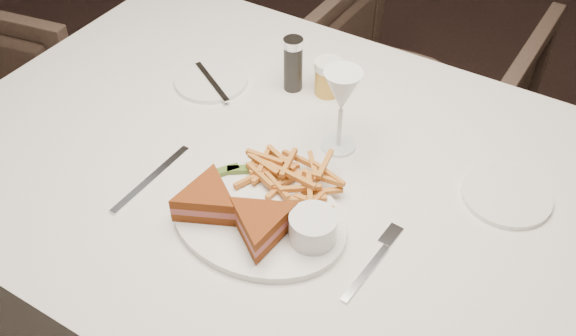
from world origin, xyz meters
The scene contains 4 objects.
ground centered at (0.00, 0.00, 0.00)m, with size 5.00×5.00×0.00m, color black.
table centered at (0.27, 0.00, 0.38)m, with size 1.42×0.95×0.75m, color silver.
chair_far centered at (0.31, 0.91, 0.33)m, with size 0.65×0.61×0.67m, color #45332A.
table_setting centered at (0.27, -0.05, 0.79)m, with size 0.81×0.62×0.18m.
Camera 1 is at (0.60, -0.80, 1.59)m, focal length 40.00 mm.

